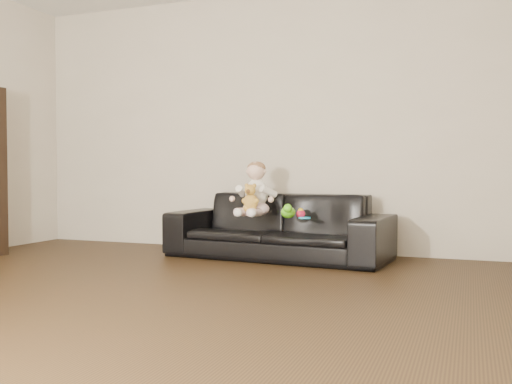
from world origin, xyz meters
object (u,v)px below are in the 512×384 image
at_px(sofa, 278,226).
at_px(toy_green, 288,212).
at_px(baby, 255,192).
at_px(toy_rattle, 301,214).
at_px(teddy_bear, 250,198).
at_px(toy_blue_disc, 305,218).

xyz_separation_m(sofa, toy_green, (0.17, -0.23, 0.15)).
relative_size(baby, toy_rattle, 6.49).
bearing_deg(teddy_bear, toy_blue_disc, 25.11).
relative_size(baby, toy_green, 3.30).
xyz_separation_m(teddy_bear, toy_rattle, (0.44, 0.07, -0.14)).
height_order(teddy_bear, toy_blue_disc, teddy_bear).
distance_m(toy_green, toy_rattle, 0.11).
bearing_deg(sofa, toy_green, -47.97).
relative_size(sofa, baby, 4.06).
xyz_separation_m(sofa, toy_rattle, (0.27, -0.19, 0.13)).
distance_m(baby, toy_blue_disc, 0.55).
bearing_deg(toy_blue_disc, toy_rattle, 151.38).
bearing_deg(teddy_bear, toy_green, 24.66).
height_order(baby, teddy_bear, baby).
xyz_separation_m(sofa, toy_blue_disc, (0.31, -0.21, 0.10)).
xyz_separation_m(teddy_bear, toy_blue_disc, (0.48, 0.05, -0.17)).
xyz_separation_m(teddy_bear, toy_green, (0.34, 0.03, -0.12)).
distance_m(teddy_bear, toy_green, 0.36).
bearing_deg(teddy_bear, baby, 112.79).
xyz_separation_m(baby, toy_green, (0.35, -0.12, -0.17)).
bearing_deg(toy_blue_disc, baby, 168.45).
xyz_separation_m(baby, toy_blue_disc, (0.49, -0.10, -0.21)).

